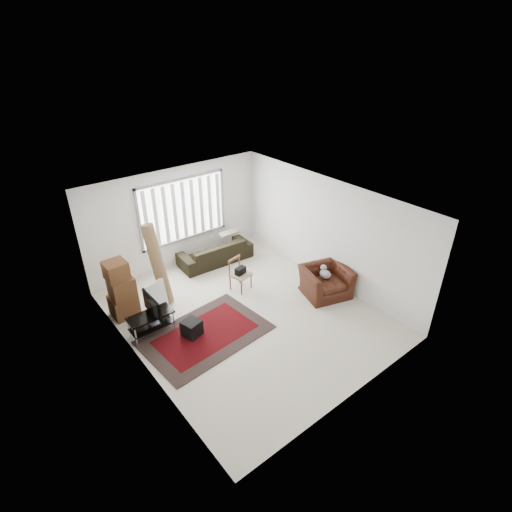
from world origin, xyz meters
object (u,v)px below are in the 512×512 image
(moving_boxes, at_px, (121,291))
(armchair, at_px, (326,279))
(tv_stand, at_px, (151,320))
(sofa, at_px, (215,249))
(side_chair, at_px, (240,273))

(moving_boxes, xyz_separation_m, armchair, (4.16, -2.26, -0.23))
(tv_stand, distance_m, sofa, 3.22)
(sofa, relative_size, armchair, 1.53)
(tv_stand, height_order, sofa, sofa)
(moving_boxes, distance_m, sofa, 3.04)
(moving_boxes, bearing_deg, sofa, 13.90)
(tv_stand, bearing_deg, armchair, -18.16)
(sofa, height_order, side_chair, side_chair)
(moving_boxes, distance_m, armchair, 4.74)
(moving_boxes, relative_size, sofa, 0.67)
(sofa, distance_m, armchair, 3.23)
(moving_boxes, height_order, side_chair, moving_boxes)
(side_chair, bearing_deg, sofa, 67.31)
(tv_stand, distance_m, side_chair, 2.49)
(armchair, bearing_deg, sofa, 129.00)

